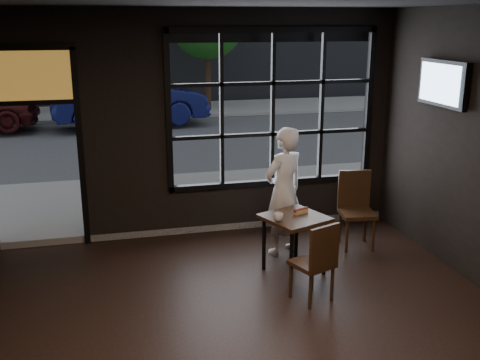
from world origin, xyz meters
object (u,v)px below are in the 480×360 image
object	(u,v)px
cafe_table	(294,244)
chair_near	(312,261)
navy_car	(130,99)
man	(284,191)

from	to	relation	value
cafe_table	chair_near	distance (m)	0.73
chair_near	navy_car	xyz separation A→B (m)	(-1.38, 11.16, 0.36)
chair_near	cafe_table	bearing A→B (deg)	-114.97
man	navy_car	xyz separation A→B (m)	(-1.48, 9.81, -0.03)
navy_car	man	bearing A→B (deg)	-178.31
chair_near	navy_car	bearing A→B (deg)	-104.62
man	navy_car	distance (m)	9.92
navy_car	cafe_table	bearing A→B (deg)	-179.12
chair_near	navy_car	world-z (taller)	navy_car
cafe_table	chair_near	size ratio (longest dim) A/B	0.79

